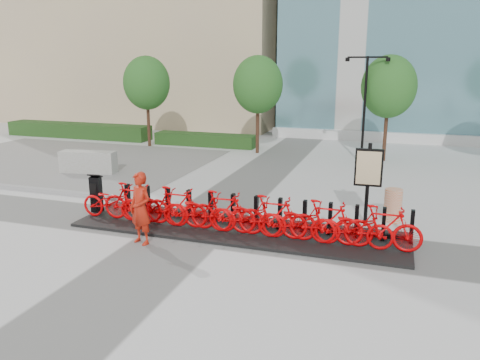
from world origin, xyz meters
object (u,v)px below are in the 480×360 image
(construction_barrel, at_px, (393,205))
(jersey_barrier, at_px, (88,162))
(bike_0, at_px, (112,202))
(worker_red, at_px, (140,208))
(kiosk, at_px, (96,193))
(map_sign, at_px, (368,171))

(construction_barrel, relative_size, jersey_barrier, 0.41)
(bike_0, distance_m, jersey_barrier, 7.03)
(bike_0, xyz_separation_m, jersey_barrier, (-4.66, 5.27, -0.13))
(worker_red, xyz_separation_m, construction_barrel, (6.35, 3.96, -0.47))
(kiosk, bearing_deg, construction_barrel, 4.10)
(map_sign, bearing_deg, kiosk, -171.12)
(bike_0, bearing_deg, map_sign, -73.74)
(jersey_barrier, bearing_deg, bike_0, -57.76)
(worker_red, height_order, construction_barrel, worker_red)
(construction_barrel, relative_size, map_sign, 0.41)
(construction_barrel, height_order, map_sign, map_sign)
(worker_red, height_order, map_sign, map_sign)
(worker_red, relative_size, map_sign, 0.80)
(construction_barrel, height_order, jersey_barrier, construction_barrel)
(jersey_barrier, distance_m, map_sign, 12.48)
(bike_0, height_order, kiosk, kiosk)
(jersey_barrier, bearing_deg, worker_red, -54.99)
(bike_0, xyz_separation_m, map_sign, (7.37, 2.15, 1.02))
(kiosk, bearing_deg, jersey_barrier, 118.66)
(worker_red, bearing_deg, construction_barrel, 50.82)
(construction_barrel, bearing_deg, worker_red, -148.03)
(worker_red, height_order, jersey_barrier, worker_red)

